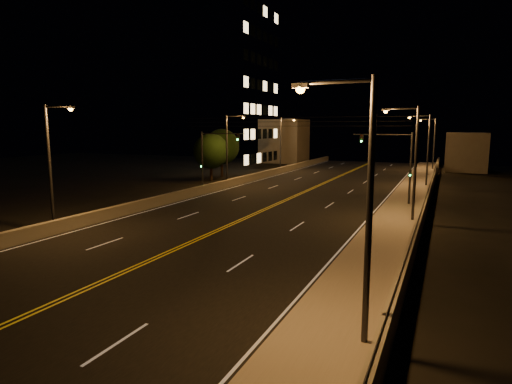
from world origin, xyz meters
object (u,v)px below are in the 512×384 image
at_px(traffic_signal_left, 210,155).
at_px(traffic_signal_right, 399,160).
at_px(streetlight_0, 360,195).
at_px(streetlight_6, 282,141).
at_px(building_tower, 198,77).
at_px(tree_1, 222,147).
at_px(streetlight_2, 426,145).
at_px(tree_0, 211,151).
at_px(streetlight_3, 432,140).
at_px(streetlight_4, 52,158).
at_px(streetlight_5, 229,145).
at_px(streetlight_1, 411,156).

bearing_deg(traffic_signal_left, traffic_signal_right, 0.00).
relative_size(streetlight_0, streetlight_6, 1.00).
distance_m(building_tower, tree_1, 19.73).
distance_m(streetlight_2, tree_0, 25.96).
bearing_deg(streetlight_2, building_tower, 162.23).
relative_size(traffic_signal_right, tree_0, 1.05).
distance_m(streetlight_3, traffic_signal_left, 40.95).
bearing_deg(streetlight_2, traffic_signal_left, -145.88).
bearing_deg(streetlight_4, streetlight_5, 90.00).
relative_size(streetlight_2, streetlight_4, 1.00).
distance_m(streetlight_2, traffic_signal_left, 24.58).
height_order(streetlight_3, traffic_signal_right, streetlight_3).
height_order(streetlight_2, streetlight_3, same).
xyz_separation_m(streetlight_1, streetlight_4, (-21.40, -11.93, 0.00)).
distance_m(traffic_signal_right, building_tower, 45.82).
distance_m(streetlight_0, streetlight_6, 54.75).
relative_size(streetlight_2, tree_1, 1.25).
bearing_deg(streetlight_0, streetlight_3, 90.00).
xyz_separation_m(streetlight_4, tree_1, (-5.16, 32.61, -0.65)).
distance_m(streetlight_0, building_tower, 64.97).
bearing_deg(traffic_signal_left, streetlight_3, 60.22).
height_order(traffic_signal_right, building_tower, building_tower).
distance_m(streetlight_5, tree_0, 5.10).
bearing_deg(streetlight_4, streetlight_0, -19.26).
relative_size(streetlight_2, tree_0, 1.36).
relative_size(traffic_signal_left, building_tower, 0.20).
distance_m(streetlight_3, tree_0, 36.72).
bearing_deg(streetlight_0, building_tower, 125.85).
relative_size(traffic_signal_left, tree_1, 0.97).
height_order(streetlight_1, streetlight_6, same).
distance_m(streetlight_1, tree_0, 30.08).
height_order(streetlight_4, traffic_signal_right, streetlight_4).
relative_size(streetlight_4, streetlight_6, 1.00).
distance_m(streetlight_2, building_tower, 40.84).
bearing_deg(traffic_signal_right, streetlight_5, 162.40).
bearing_deg(building_tower, streetlight_0, -54.15).
bearing_deg(building_tower, streetlight_3, 14.53).
xyz_separation_m(streetlight_6, tree_0, (-4.13, -15.10, -1.00)).
bearing_deg(traffic_signal_right, streetlight_1, -77.74).
xyz_separation_m(streetlight_3, streetlight_6, (-21.40, -11.28, 0.00)).
xyz_separation_m(streetlight_3, streetlight_5, (-21.40, -29.21, 0.00)).
bearing_deg(streetlight_1, streetlight_0, -90.00).
bearing_deg(streetlight_3, streetlight_5, -126.23).
distance_m(streetlight_1, streetlight_6, 37.66).
distance_m(streetlight_6, traffic_signal_left, 24.29).
bearing_deg(traffic_signal_right, streetlight_0, -86.80).
bearing_deg(streetlight_2, streetlight_6, 153.91).
bearing_deg(tree_0, traffic_signal_left, -60.47).
bearing_deg(streetlight_6, tree_1, -116.59).
distance_m(streetlight_1, building_tower, 50.81).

